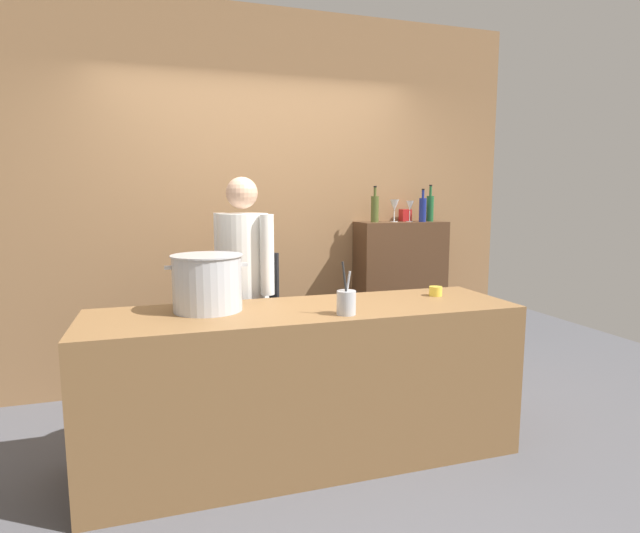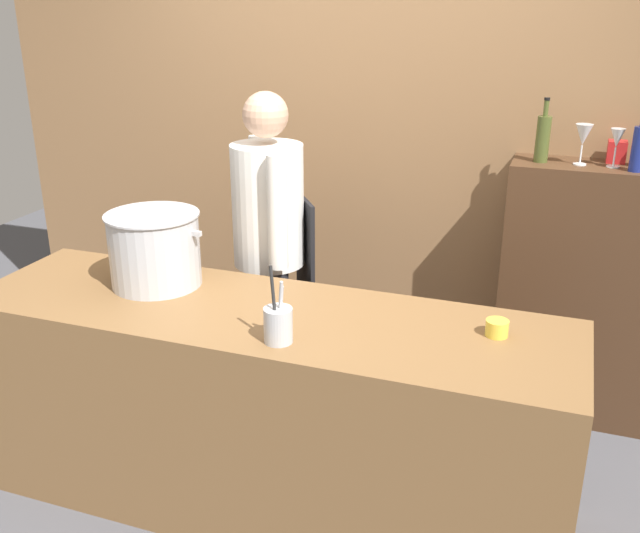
# 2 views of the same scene
# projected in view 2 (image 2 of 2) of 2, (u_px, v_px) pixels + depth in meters

# --- Properties ---
(ground_plane) EXTENTS (8.00, 8.00, 0.00)m
(ground_plane) POSITION_uv_depth(u_px,v_px,m) (269.00, 499.00, 3.11)
(ground_plane) COLOR #4C4C51
(brick_back_panel) EXTENTS (4.40, 0.10, 3.00)m
(brick_back_panel) POSITION_uv_depth(u_px,v_px,m) (366.00, 107.00, 3.80)
(brick_back_panel) COLOR olive
(brick_back_panel) RESTS_ON ground_plane
(prep_counter) EXTENTS (2.44, 0.70, 0.90)m
(prep_counter) POSITION_uv_depth(u_px,v_px,m) (266.00, 410.00, 2.94)
(prep_counter) COLOR brown
(prep_counter) RESTS_ON ground_plane
(bar_cabinet) EXTENTS (0.76, 0.32, 1.32)m
(bar_cabinet) POSITION_uv_depth(u_px,v_px,m) (578.00, 295.00, 3.54)
(bar_cabinet) COLOR #472D1C
(bar_cabinet) RESTS_ON ground_plane
(chef) EXTENTS (0.41, 0.46, 1.66)m
(chef) POSITION_uv_depth(u_px,v_px,m) (270.00, 239.00, 3.41)
(chef) COLOR black
(chef) RESTS_ON ground_plane
(stockpot_large) EXTENTS (0.45, 0.39, 0.31)m
(stockpot_large) POSITION_uv_depth(u_px,v_px,m) (155.00, 249.00, 2.99)
(stockpot_large) COLOR #B7BABF
(stockpot_large) RESTS_ON prep_counter
(utensil_crock) EXTENTS (0.10, 0.10, 0.29)m
(utensil_crock) POSITION_uv_depth(u_px,v_px,m) (278.00, 324.00, 2.52)
(utensil_crock) COLOR #B7BABF
(utensil_crock) RESTS_ON prep_counter
(butter_jar) EXTENTS (0.08, 0.08, 0.06)m
(butter_jar) POSITION_uv_depth(u_px,v_px,m) (497.00, 328.00, 2.58)
(butter_jar) COLOR yellow
(butter_jar) RESTS_ON prep_counter
(wine_bottle_cobalt) EXTENTS (0.06, 0.06, 0.28)m
(wine_bottle_cobalt) POSITION_uv_depth(u_px,v_px,m) (639.00, 148.00, 3.15)
(wine_bottle_cobalt) COLOR navy
(wine_bottle_cobalt) RESTS_ON bar_cabinet
(wine_bottle_olive) EXTENTS (0.07, 0.07, 0.30)m
(wine_bottle_olive) POSITION_uv_depth(u_px,v_px,m) (543.00, 138.00, 3.33)
(wine_bottle_olive) COLOR #475123
(wine_bottle_olive) RESTS_ON bar_cabinet
(wine_glass_wide) EXTENTS (0.08, 0.08, 0.19)m
(wine_glass_wide) POSITION_uv_depth(u_px,v_px,m) (583.00, 136.00, 3.26)
(wine_glass_wide) COLOR silver
(wine_glass_wide) RESTS_ON bar_cabinet
(wine_glass_tall) EXTENTS (0.07, 0.07, 0.18)m
(wine_glass_tall) POSITION_uv_depth(u_px,v_px,m) (617.00, 140.00, 3.22)
(wine_glass_tall) COLOR silver
(wine_glass_tall) RESTS_ON bar_cabinet
(spice_tin_red) EXTENTS (0.08, 0.08, 0.10)m
(spice_tin_red) POSITION_uv_depth(u_px,v_px,m) (617.00, 152.00, 3.34)
(spice_tin_red) COLOR red
(spice_tin_red) RESTS_ON bar_cabinet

